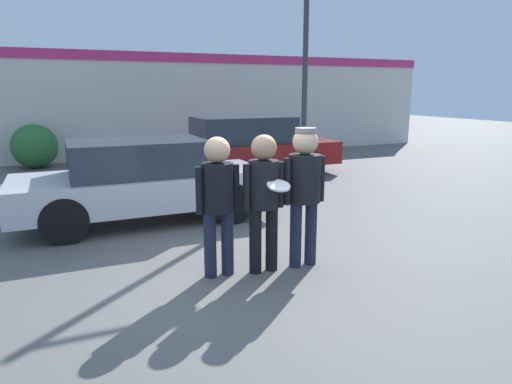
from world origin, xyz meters
name	(u,v)px	position (x,y,z in m)	size (l,w,h in m)	color
ground_plane	(228,269)	(0.00, 0.00, 0.00)	(56.00, 56.00, 0.00)	#5B5956
storefront_building	(115,105)	(0.00, 10.27, 1.74)	(24.00, 0.22, 3.41)	silver
person_left	(218,194)	(-0.15, -0.13, 1.01)	(0.54, 0.37, 1.69)	#1E2338
person_middle_with_frisbee	(264,191)	(0.39, -0.23, 1.02)	(0.53, 0.58, 1.70)	black
person_right	(304,183)	(0.94, -0.25, 1.08)	(0.57, 0.40, 1.76)	#1E2338
parked_car_near	(142,180)	(-0.55, 2.68, 0.71)	(4.22, 1.78, 1.40)	#B7BABF
parked_car_far	(246,146)	(2.73, 6.00, 0.76)	(4.80, 1.84, 1.54)	maroon
street_lamp	(316,22)	(3.64, 4.08, 3.67)	(1.47, 0.35, 5.97)	#38383D
shrub	(34,146)	(-2.42, 9.45, 0.63)	(1.27, 1.27, 1.27)	#2D6B33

